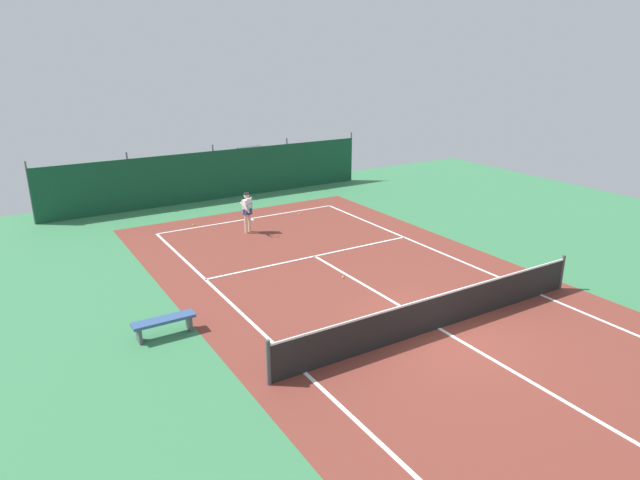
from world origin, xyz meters
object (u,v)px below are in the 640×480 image
(tennis_ball_by_sideline, at_px, (299,214))
(tennis_ball_near_player, at_px, (343,277))
(tennis_player, at_px, (247,210))
(courtside_bench, at_px, (164,323))
(tennis_net, at_px, (440,311))
(tennis_ball_midcourt, at_px, (193,225))
(parked_car, at_px, (257,163))

(tennis_ball_by_sideline, bearing_deg, tennis_ball_near_player, -108.65)
(tennis_player, height_order, tennis_ball_near_player, tennis_player)
(tennis_player, height_order, courtside_bench, tennis_player)
(tennis_ball_near_player, distance_m, courtside_bench, 6.12)
(tennis_net, relative_size, tennis_ball_midcourt, 153.33)
(tennis_ball_midcourt, bearing_deg, tennis_player, -53.05)
(tennis_ball_near_player, height_order, courtside_bench, courtside_bench)
(tennis_ball_near_player, xyz_separation_m, tennis_ball_by_sideline, (2.42, 7.16, 0.00))
(tennis_net, height_order, tennis_ball_by_sideline, tennis_net)
(tennis_ball_near_player, height_order, tennis_ball_by_sideline, same)
(tennis_net, xyz_separation_m, courtside_bench, (-6.31, 3.41, -0.14))
(tennis_player, distance_m, tennis_ball_near_player, 6.09)
(tennis_player, relative_size, tennis_ball_near_player, 24.85)
(tennis_net, height_order, tennis_ball_near_player, tennis_net)
(tennis_ball_midcourt, height_order, parked_car, parked_car)
(tennis_player, distance_m, courtside_bench, 8.71)
(parked_car, bearing_deg, tennis_ball_midcourt, 41.03)
(tennis_ball_by_sideline, height_order, courtside_bench, courtside_bench)
(tennis_ball_midcourt, distance_m, courtside_bench, 9.68)
(tennis_net, height_order, parked_car, parked_car)
(tennis_net, height_order, tennis_player, tennis_player)
(tennis_ball_midcourt, bearing_deg, tennis_ball_near_player, -74.74)
(tennis_ball_near_player, height_order, parked_car, parked_car)
(tennis_player, height_order, tennis_ball_midcourt, tennis_player)
(tennis_ball_by_sideline, bearing_deg, tennis_net, -100.81)
(tennis_net, xyz_separation_m, parked_car, (3.92, 19.38, 0.33))
(tennis_player, xyz_separation_m, courtside_bench, (-5.43, -6.78, -0.59))
(tennis_ball_midcourt, distance_m, parked_car, 9.57)
(tennis_net, xyz_separation_m, tennis_ball_near_player, (-0.25, 4.20, -0.48))
(tennis_net, relative_size, tennis_ball_by_sideline, 153.33)
(tennis_net, bearing_deg, tennis_ball_near_player, 93.36)
(courtside_bench, bearing_deg, tennis_net, -28.38)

